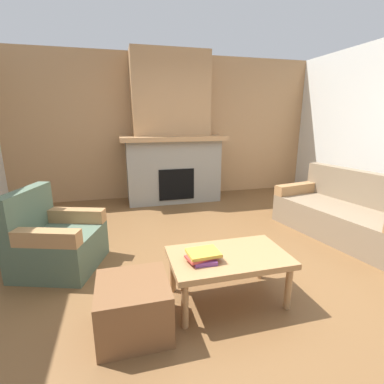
% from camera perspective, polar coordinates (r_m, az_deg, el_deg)
% --- Properties ---
extents(ground, '(9.00, 9.00, 0.00)m').
position_cam_1_polar(ground, '(3.21, 5.34, -14.18)').
color(ground, brown).
extents(wall_back_wood_panel, '(6.00, 0.12, 2.70)m').
position_cam_1_polar(wall_back_wood_panel, '(5.72, -4.86, 12.77)').
color(wall_back_wood_panel, tan).
rests_on(wall_back_wood_panel, ground).
extents(fireplace, '(1.90, 0.82, 2.70)m').
position_cam_1_polar(fireplace, '(5.36, -4.10, 10.65)').
color(fireplace, gray).
rests_on(fireplace, ground).
extents(couch, '(1.15, 1.92, 0.85)m').
position_cam_1_polar(couch, '(4.32, 28.81, -4.10)').
color(couch, '#847056').
rests_on(couch, ground).
extents(armchair, '(0.96, 0.96, 0.85)m').
position_cam_1_polar(armchair, '(3.33, -25.99, -8.98)').
color(armchair, '#4C604C').
rests_on(armchair, ground).
extents(coffee_table, '(1.00, 0.60, 0.43)m').
position_cam_1_polar(coffee_table, '(2.49, 7.39, -13.56)').
color(coffee_table, '#A87A4C').
rests_on(coffee_table, ground).
extents(ottoman, '(0.52, 0.52, 0.40)m').
position_cam_1_polar(ottoman, '(2.29, -11.72, -21.78)').
color(ottoman, brown).
rests_on(ottoman, ground).
extents(book_stack_near_edge, '(0.30, 0.23, 0.08)m').
position_cam_1_polar(book_stack_near_edge, '(2.33, 2.32, -12.79)').
color(book_stack_near_edge, '#7A3D84').
rests_on(book_stack_near_edge, coffee_table).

